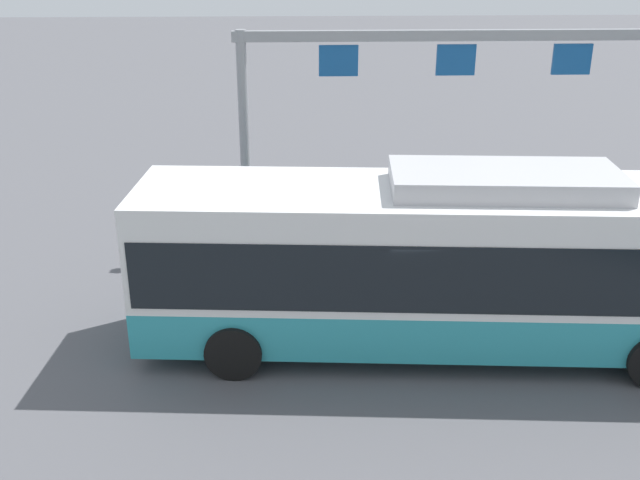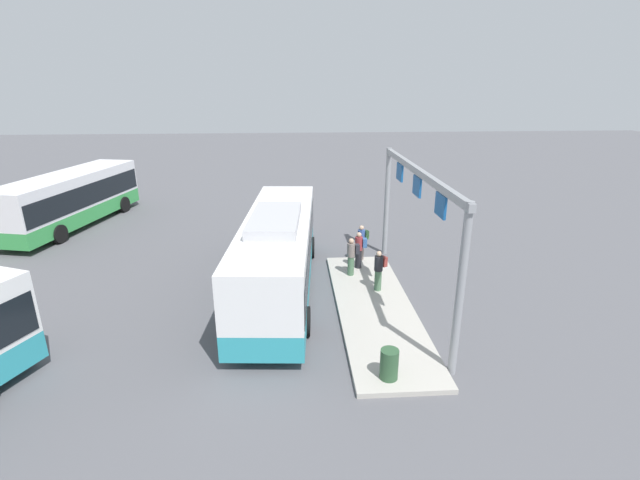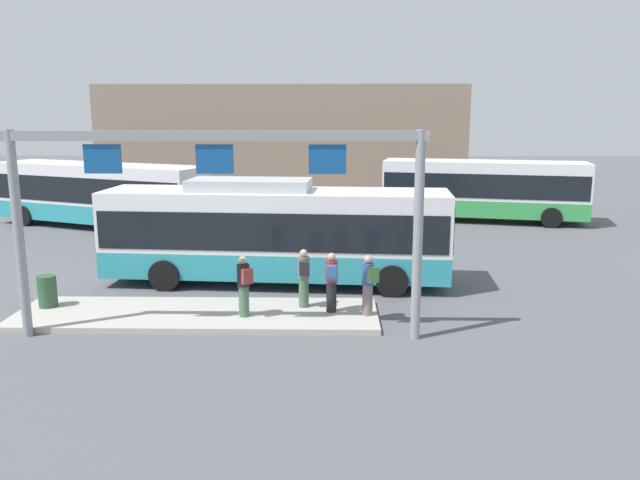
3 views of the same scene
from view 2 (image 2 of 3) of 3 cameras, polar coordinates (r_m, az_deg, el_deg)
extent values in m
plane|color=#56565B|center=(18.81, -5.08, -6.32)|extent=(120.00, 120.00, 0.00)
cube|color=#B2ADA3|center=(17.34, 6.89, -8.44)|extent=(10.00, 2.80, 0.16)
cube|color=teal|center=(18.49, -5.15, -4.16)|extent=(11.35, 3.32, 0.85)
cube|color=white|center=(17.99, -5.28, -0.14)|extent=(11.35, 3.32, 1.90)
cube|color=black|center=(18.06, -5.26, -0.74)|extent=(11.13, 3.35, 1.20)
cube|color=black|center=(23.37, -3.97, 4.23)|extent=(0.20, 2.12, 1.50)
cube|color=#B7B7BC|center=(16.84, -5.67, 2.54)|extent=(4.04, 2.04, 0.36)
cube|color=orange|center=(23.09, -4.03, 6.22)|extent=(0.25, 1.75, 0.28)
cylinder|color=black|center=(22.23, -7.31, -0.88)|extent=(1.02, 0.37, 1.00)
cylinder|color=black|center=(22.04, -1.11, -0.90)|extent=(1.02, 0.37, 1.00)
cylinder|color=black|center=(15.76, -10.69, -9.94)|extent=(1.02, 0.37, 1.00)
cylinder|color=black|center=(15.49, -1.80, -10.14)|extent=(1.02, 0.37, 1.00)
cube|color=green|center=(30.40, -28.53, 2.97)|extent=(10.45, 4.63, 0.85)
cube|color=white|center=(30.10, -28.94, 5.47)|extent=(10.45, 4.63, 1.90)
cube|color=black|center=(30.14, -28.88, 5.11)|extent=(10.26, 4.63, 1.20)
cylinder|color=black|center=(33.70, -26.87, 4.16)|extent=(1.04, 0.51, 1.00)
cylinder|color=black|center=(32.38, -23.38, 4.12)|extent=(1.04, 0.51, 1.00)
cylinder|color=black|center=(29.12, -33.60, 0.85)|extent=(1.04, 0.51, 1.00)
cylinder|color=black|center=(27.58, -29.89, 0.65)|extent=(1.04, 0.51, 1.00)
cylinder|color=slate|center=(21.41, 5.14, -1.36)|extent=(0.38, 0.38, 0.85)
cylinder|color=#334C8C|center=(21.16, 5.20, 0.48)|extent=(0.46, 0.46, 0.60)
sphere|color=tan|center=(21.03, 5.24, 1.53)|extent=(0.22, 0.22, 0.22)
cube|color=#4C8447|center=(21.30, 5.76, 0.67)|extent=(0.33, 0.29, 0.40)
cylinder|color=black|center=(20.46, 4.83, -2.35)|extent=(0.28, 0.28, 0.85)
cylinder|color=maroon|center=(20.20, 4.89, -0.44)|extent=(0.34, 0.34, 0.60)
sphere|color=tan|center=(20.07, 4.92, 0.66)|extent=(0.22, 0.22, 0.22)
cube|color=#335993|center=(20.23, 5.62, -0.34)|extent=(0.28, 0.18, 0.40)
cylinder|color=#476B4C|center=(19.68, 3.88, -3.23)|extent=(0.31, 0.31, 0.85)
cylinder|color=slate|center=(19.41, 3.93, -1.25)|extent=(0.38, 0.38, 0.60)
sphere|color=tan|center=(19.27, 3.95, -0.11)|extent=(0.22, 0.22, 0.22)
cube|color=#26262D|center=(19.47, 4.67, -1.12)|extent=(0.30, 0.21, 0.40)
cylinder|color=#476B4C|center=(18.39, 7.28, -5.03)|extent=(0.38, 0.38, 0.85)
cylinder|color=black|center=(18.10, 7.37, -2.94)|extent=(0.47, 0.47, 0.60)
sphere|color=tan|center=(17.95, 7.43, -1.73)|extent=(0.22, 0.22, 0.22)
cube|color=maroon|center=(18.26, 7.98, -2.67)|extent=(0.33, 0.30, 0.40)
cylinder|color=gray|center=(13.18, 17.16, -6.35)|extent=(0.24, 0.24, 5.20)
cylinder|color=gray|center=(22.10, 8.38, 4.66)|extent=(0.24, 0.24, 5.20)
cube|color=gray|center=(16.91, 12.21, 8.44)|extent=(10.25, 0.20, 0.24)
cube|color=#144C8C|center=(14.50, 14.90, 4.22)|extent=(0.90, 0.08, 0.70)
cube|color=#144C8C|center=(17.01, 12.08, 6.62)|extent=(0.90, 0.08, 0.70)
cube|color=#144C8C|center=(19.58, 9.98, 8.39)|extent=(0.90, 0.08, 0.70)
cylinder|color=#2D5133|center=(13.35, 8.67, -15.14)|extent=(0.52, 0.52, 0.90)
camera|label=1|loc=(23.46, -37.43, 13.28)|focal=41.63mm
camera|label=3|loc=(27.41, 43.18, 9.04)|focal=35.56mm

